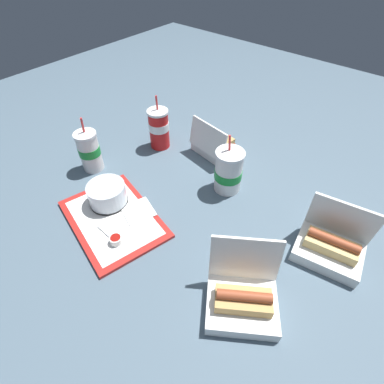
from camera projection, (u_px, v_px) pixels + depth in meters
name	position (u px, v px, depth m)	size (l,w,h in m)	color
ground_plane	(199.00, 209.00, 1.07)	(3.20, 3.20, 0.00)	#4C6070
food_tray	(114.00, 219.00, 1.03)	(0.42, 0.34, 0.01)	red
cake_container	(107.00, 195.00, 1.05)	(0.13, 0.13, 0.08)	black
ketchup_cup	(116.00, 240.00, 0.94)	(0.04, 0.04, 0.02)	white
napkin_stack	(138.00, 211.00, 1.04)	(0.10, 0.10, 0.00)	white
plastic_fork	(109.00, 235.00, 0.97)	(0.11, 0.01, 0.01)	white
clamshell_hotdog_back	(330.00, 246.00, 0.90)	(0.22, 0.18, 0.18)	white
clamshell_sandwich_left	(216.00, 146.00, 1.27)	(0.21, 0.16, 0.16)	white
clamshell_hotdog_right	(242.00, 299.00, 0.78)	(0.25, 0.25, 0.19)	white
soda_cup_front	(159.00, 128.00, 1.28)	(0.09, 0.09, 0.23)	red
soda_cup_corner	(89.00, 151.00, 1.17)	(0.09, 0.09, 0.23)	white
soda_cup_left	(228.00, 171.00, 1.09)	(0.10, 0.10, 0.23)	white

